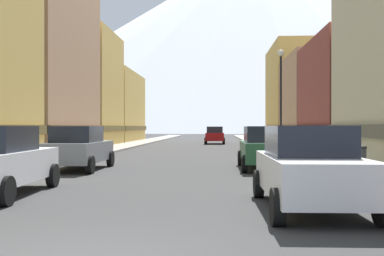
# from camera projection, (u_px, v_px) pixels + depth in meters

# --- Properties ---
(sidewalk_left) EXTENTS (2.50, 100.00, 0.15)m
(sidewalk_left) POSITION_uv_depth(u_px,v_px,m) (126.00, 146.00, 41.12)
(sidewalk_left) COLOR gray
(sidewalk_left) RESTS_ON ground
(sidewalk_right) EXTENTS (2.50, 100.00, 0.15)m
(sidewalk_right) POSITION_uv_depth(u_px,v_px,m) (268.00, 146.00, 40.45)
(sidewalk_right) COLOR gray
(sidewalk_right) RESTS_ON ground
(storefront_left_2) EXTENTS (8.52, 11.46, 11.95)m
(storefront_left_2) POSITION_uv_depth(u_px,v_px,m) (20.00, 68.00, 31.57)
(storefront_left_2) COLOR tan
(storefront_left_2) RESTS_ON ground
(storefront_left_3) EXTENTS (9.34, 8.94, 10.34)m
(storefront_left_3) POSITION_uv_depth(u_px,v_px,m) (65.00, 91.00, 42.32)
(storefront_left_3) COLOR #D8B259
(storefront_left_3) RESTS_ON ground
(storefront_left_4) EXTENTS (9.22, 13.39, 8.02)m
(storefront_left_4) POSITION_uv_depth(u_px,v_px,m) (98.00, 109.00, 53.88)
(storefront_left_4) COLOR #D8B259
(storefront_left_4) RESTS_ON ground
(storefront_right_2) EXTENTS (6.94, 9.45, 7.06)m
(storefront_right_2) POSITION_uv_depth(u_px,v_px,m) (366.00, 100.00, 27.91)
(storefront_right_2) COLOR brown
(storefront_right_2) RESTS_ON ground
(storefront_right_3) EXTENTS (7.83, 9.45, 7.47)m
(storefront_right_3) POSITION_uv_depth(u_px,v_px,m) (333.00, 104.00, 37.56)
(storefront_right_3) COLOR tan
(storefront_right_3) RESTS_ON ground
(storefront_right_4) EXTENTS (7.79, 11.48, 10.17)m
(storefront_right_4) POSITION_uv_depth(u_px,v_px,m) (307.00, 97.00, 48.41)
(storefront_right_4) COLOR #D8B259
(storefront_right_4) RESTS_ON ground
(car_left_1) EXTENTS (2.07, 4.40, 1.78)m
(car_left_1) POSITION_uv_depth(u_px,v_px,m) (79.00, 148.00, 18.87)
(car_left_1) COLOR slate
(car_left_1) RESTS_ON ground
(car_right_0) EXTENTS (2.11, 4.42, 1.78)m
(car_right_0) POSITION_uv_depth(u_px,v_px,m) (309.00, 167.00, 9.87)
(car_right_0) COLOR silver
(car_right_0) RESTS_ON ground
(car_right_1) EXTENTS (2.07, 4.40, 1.78)m
(car_right_1) POSITION_uv_depth(u_px,v_px,m) (265.00, 148.00, 19.18)
(car_right_1) COLOR #265933
(car_right_1) RESTS_ON ground
(car_driving_0) EXTENTS (2.06, 4.40, 1.78)m
(car_driving_0) POSITION_uv_depth(u_px,v_px,m) (215.00, 135.00, 47.75)
(car_driving_0) COLOR #9E1111
(car_driving_0) RESTS_ON ground
(trash_bin_right) EXTENTS (0.59, 0.59, 0.98)m
(trash_bin_right) POSITION_uv_depth(u_px,v_px,m) (357.00, 161.00, 14.94)
(trash_bin_right) COLOR #4C5156
(trash_bin_right) RESTS_ON sidewalk_right
(pedestrian_0) EXTENTS (0.36, 0.36, 1.57)m
(pedestrian_0) POSITION_uv_depth(u_px,v_px,m) (304.00, 144.00, 23.53)
(pedestrian_0) COLOR navy
(pedestrian_0) RESTS_ON sidewalk_right
(streetlamp_right) EXTENTS (0.36, 0.36, 5.86)m
(streetlamp_right) POSITION_uv_depth(u_px,v_px,m) (281.00, 86.00, 25.57)
(streetlamp_right) COLOR black
(streetlamp_right) RESTS_ON sidewalk_right
(mountain_backdrop) EXTENTS (311.43, 311.43, 102.90)m
(mountain_backdrop) POSITION_uv_depth(u_px,v_px,m) (254.00, 40.00, 264.10)
(mountain_backdrop) COLOR white
(mountain_backdrop) RESTS_ON ground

